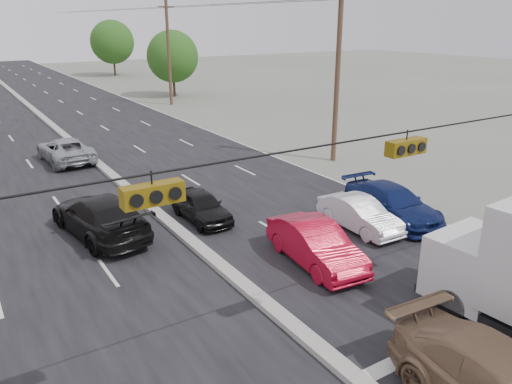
% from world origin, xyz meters
% --- Properties ---
extents(ground, '(200.00, 200.00, 0.00)m').
position_xyz_m(ground, '(0.00, 0.00, 0.00)').
color(ground, '#606356').
rests_on(ground, ground).
extents(road_surface, '(20.00, 160.00, 0.02)m').
position_xyz_m(road_surface, '(0.00, 30.00, 0.00)').
color(road_surface, black).
rests_on(road_surface, ground).
extents(center_median, '(0.50, 160.00, 0.20)m').
position_xyz_m(center_median, '(0.00, 30.00, 0.10)').
color(center_median, gray).
rests_on(center_median, ground).
extents(utility_pole_right_b, '(1.60, 0.30, 10.00)m').
position_xyz_m(utility_pole_right_b, '(12.50, 15.00, 5.11)').
color(utility_pole_right_b, '#422D1E').
rests_on(utility_pole_right_b, ground).
extents(utility_pole_right_c, '(1.60, 0.30, 10.00)m').
position_xyz_m(utility_pole_right_c, '(12.50, 40.00, 5.11)').
color(utility_pole_right_c, '#422D1E').
rests_on(utility_pole_right_c, ground).
extents(traffic_signals, '(25.00, 0.30, 0.54)m').
position_xyz_m(traffic_signals, '(1.40, 0.00, 5.49)').
color(traffic_signals, black).
rests_on(traffic_signals, ground).
extents(tree_right_mid, '(5.60, 5.60, 7.14)m').
position_xyz_m(tree_right_mid, '(15.00, 45.00, 4.34)').
color(tree_right_mid, '#382619').
rests_on(tree_right_mid, ground).
extents(tree_right_far, '(6.40, 6.40, 8.16)m').
position_xyz_m(tree_right_far, '(16.00, 70.00, 4.96)').
color(tree_right_far, '#382619').
rests_on(tree_right_far, ground).
extents(red_sedan, '(2.03, 4.67, 1.49)m').
position_xyz_m(red_sedan, '(3.00, 4.83, 0.75)').
color(red_sedan, '#B30B24').
rests_on(red_sedan, ground).
extents(queue_car_a, '(1.53, 3.76, 1.28)m').
position_xyz_m(queue_car_a, '(1.40, 10.62, 0.64)').
color(queue_car_a, black).
rests_on(queue_car_a, ground).
extents(queue_car_b, '(1.47, 3.99, 1.31)m').
position_xyz_m(queue_car_b, '(6.44, 6.29, 0.65)').
color(queue_car_b, white).
rests_on(queue_car_b, ground).
extents(queue_car_d, '(2.44, 5.18, 1.46)m').
position_xyz_m(queue_car_d, '(8.35, 6.31, 0.73)').
color(queue_car_d, '#0F1B4C').
rests_on(queue_car_d, ground).
extents(oncoming_near, '(3.06, 5.93, 1.64)m').
position_xyz_m(oncoming_near, '(-2.68, 11.29, 0.82)').
color(oncoming_near, black).
rests_on(oncoming_near, ground).
extents(oncoming_far, '(2.72, 5.39, 1.46)m').
position_xyz_m(oncoming_far, '(-1.40, 23.31, 0.73)').
color(oncoming_far, '#929599').
rests_on(oncoming_far, ground).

